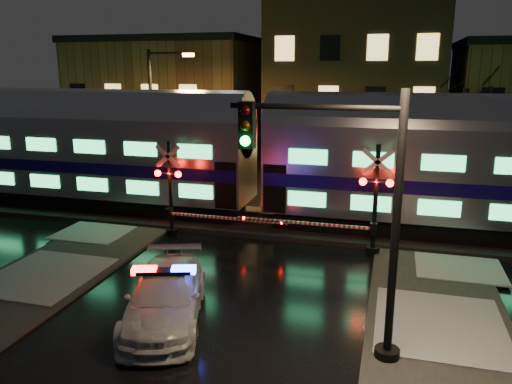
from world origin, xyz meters
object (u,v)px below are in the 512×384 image
Objects in this scene: crossing_signal_right at (365,210)px; streetlight at (156,113)px; police_car at (165,297)px; crossing_signal_left at (178,199)px; traffic_light at (350,222)px.

crossing_signal_right is 0.76× the size of streetlight.
police_car is 15.71m from streetlight.
crossing_signal_left is at bearing -179.97° from crossing_signal_right.
police_car is at bearing -126.89° from crossing_signal_right.
streetlight is at bearing 121.97° from crossing_signal_left.
crossing_signal_right is 7.84m from crossing_signal_left.
crossing_signal_right is 14.05m from streetlight.
crossing_signal_left is (-7.84, -0.00, -0.09)m from crossing_signal_right.
crossing_signal_left reaches higher than police_car.
police_car is 7.45m from crossing_signal_left.
traffic_light is at bearing -90.05° from crossing_signal_right.
crossing_signal_left is 0.72× the size of streetlight.
crossing_signal_right reaches higher than crossing_signal_left.
crossing_signal_right is at bearing 0.03° from crossing_signal_left.
traffic_light is at bearing -43.20° from crossing_signal_left.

